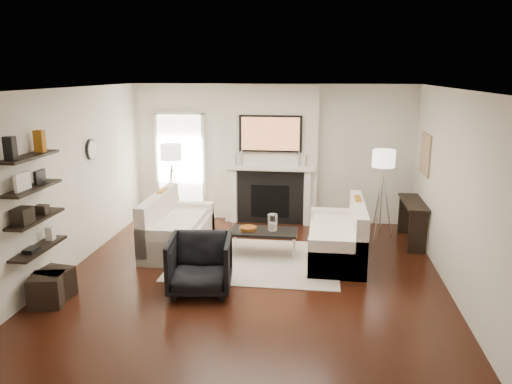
# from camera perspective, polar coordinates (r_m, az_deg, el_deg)

# --- Properties ---
(room_envelope) EXTENTS (6.00, 6.00, 6.00)m
(room_envelope) POSITION_cam_1_polar(r_m,az_deg,el_deg) (6.92, -0.64, 0.45)
(room_envelope) COLOR black
(room_envelope) RESTS_ON ground
(chimney_breast) EXTENTS (1.80, 0.25, 2.70)m
(chimney_breast) POSITION_cam_1_polar(r_m,az_deg,el_deg) (9.72, 1.75, 4.27)
(chimney_breast) COLOR silver
(chimney_breast) RESTS_ON floor
(fireplace_surround) EXTENTS (1.30, 0.02, 1.04)m
(fireplace_surround) POSITION_cam_1_polar(r_m,az_deg,el_deg) (9.76, 1.63, -0.67)
(fireplace_surround) COLOR black
(fireplace_surround) RESTS_ON floor
(firebox) EXTENTS (0.75, 0.02, 0.65)m
(firebox) POSITION_cam_1_polar(r_m,az_deg,el_deg) (9.77, 1.62, -1.07)
(firebox) COLOR black
(firebox) RESTS_ON floor
(mantel_pilaster_l) EXTENTS (0.12, 0.08, 1.10)m
(mantel_pilaster_l) POSITION_cam_1_polar(r_m,az_deg,el_deg) (9.82, -2.57, -0.41)
(mantel_pilaster_l) COLOR white
(mantel_pilaster_l) RESTS_ON floor
(mantel_pilaster_r) EXTENTS (0.12, 0.08, 1.10)m
(mantel_pilaster_r) POSITION_cam_1_polar(r_m,az_deg,el_deg) (9.68, 5.86, -0.67)
(mantel_pilaster_r) COLOR white
(mantel_pilaster_r) RESTS_ON floor
(mantel_shelf) EXTENTS (1.70, 0.18, 0.07)m
(mantel_shelf) POSITION_cam_1_polar(r_m,az_deg,el_deg) (9.58, 1.62, 2.74)
(mantel_shelf) COLOR white
(mantel_shelf) RESTS_ON chimney_breast
(tv_body) EXTENTS (1.20, 0.06, 0.70)m
(tv_body) POSITION_cam_1_polar(r_m,az_deg,el_deg) (9.50, 1.67, 6.68)
(tv_body) COLOR black
(tv_body) RESTS_ON chimney_breast
(tv_screen) EXTENTS (1.10, 0.00, 0.62)m
(tv_screen) POSITION_cam_1_polar(r_m,az_deg,el_deg) (9.47, 1.65, 6.65)
(tv_screen) COLOR #BF723F
(tv_screen) RESTS_ON tv_body
(candlestick_l_tall) EXTENTS (0.04, 0.04, 0.30)m
(candlestick_l_tall) POSITION_cam_1_polar(r_m,az_deg,el_deg) (9.63, -1.63, 3.91)
(candlestick_l_tall) COLOR silver
(candlestick_l_tall) RESTS_ON mantel_shelf
(candlestick_l_short) EXTENTS (0.04, 0.04, 0.24)m
(candlestick_l_short) POSITION_cam_1_polar(r_m,az_deg,el_deg) (9.65, -2.39, 3.75)
(candlestick_l_short) COLOR silver
(candlestick_l_short) RESTS_ON mantel_shelf
(candlestick_r_tall) EXTENTS (0.04, 0.04, 0.30)m
(candlestick_r_tall) POSITION_cam_1_polar(r_m,az_deg,el_deg) (9.52, 4.94, 3.75)
(candlestick_r_tall) COLOR silver
(candlestick_r_tall) RESTS_ON mantel_shelf
(candlestick_r_short) EXTENTS (0.04, 0.04, 0.24)m
(candlestick_r_short) POSITION_cam_1_polar(r_m,az_deg,el_deg) (9.52, 5.72, 3.55)
(candlestick_r_short) COLOR silver
(candlestick_r_short) RESTS_ON mantel_shelf
(hallway_panel) EXTENTS (0.90, 0.02, 2.10)m
(hallway_panel) POSITION_cam_1_polar(r_m,az_deg,el_deg) (10.22, -8.59, 2.88)
(hallway_panel) COLOR white
(hallway_panel) RESTS_ON floor
(door_trim_l) EXTENTS (0.06, 0.06, 2.16)m
(door_trim_l) POSITION_cam_1_polar(r_m,az_deg,el_deg) (10.35, -11.18, 2.90)
(door_trim_l) COLOR white
(door_trim_l) RESTS_ON floor
(door_trim_r) EXTENTS (0.06, 0.06, 2.16)m
(door_trim_r) POSITION_cam_1_polar(r_m,az_deg,el_deg) (10.08, -6.00, 2.81)
(door_trim_r) COLOR white
(door_trim_r) RESTS_ON floor
(door_trim_top) EXTENTS (1.02, 0.06, 0.06)m
(door_trim_top) POSITION_cam_1_polar(r_m,az_deg,el_deg) (10.06, -8.84, 8.91)
(door_trim_top) COLOR white
(door_trim_top) RESTS_ON wall_back
(rug) EXTENTS (2.60, 2.00, 0.01)m
(rug) POSITION_cam_1_polar(r_m,az_deg,el_deg) (7.98, -0.06, -7.85)
(rug) COLOR #B4A393
(rug) RESTS_ON floor
(loveseat_left_base) EXTENTS (0.85, 1.80, 0.42)m
(loveseat_left_base) POSITION_cam_1_polar(r_m,az_deg,el_deg) (8.57, -8.84, -5.04)
(loveseat_left_base) COLOR silver
(loveseat_left_base) RESTS_ON floor
(loveseat_left_back) EXTENTS (0.18, 1.80, 0.80)m
(loveseat_left_back) POSITION_cam_1_polar(r_m,az_deg,el_deg) (8.57, -11.07, -2.91)
(loveseat_left_back) COLOR silver
(loveseat_left_back) RESTS_ON floor
(loveseat_left_arm_n) EXTENTS (0.85, 0.18, 0.60)m
(loveseat_left_arm_n) POSITION_cam_1_polar(r_m,az_deg,el_deg) (7.81, -10.52, -6.28)
(loveseat_left_arm_n) COLOR silver
(loveseat_left_arm_n) RESTS_ON floor
(loveseat_left_arm_s) EXTENTS (0.85, 0.18, 0.60)m
(loveseat_left_arm_s) POSITION_cam_1_polar(r_m,az_deg,el_deg) (9.28, -7.48, -2.94)
(loveseat_left_arm_s) COLOR silver
(loveseat_left_arm_s) RESTS_ON floor
(loveseat_left_cushion) EXTENTS (0.63, 1.44, 0.10)m
(loveseat_left_cushion) POSITION_cam_1_polar(r_m,az_deg,el_deg) (8.47, -8.58, -3.39)
(loveseat_left_cushion) COLOR silver
(loveseat_left_cushion) RESTS_ON loveseat_left_base
(pillow_left_orange) EXTENTS (0.10, 0.42, 0.42)m
(pillow_left_orange) POSITION_cam_1_polar(r_m,az_deg,el_deg) (8.79, -10.52, -1.09)
(pillow_left_orange) COLOR #9D5B13
(pillow_left_orange) RESTS_ON loveseat_left_cushion
(pillow_left_charcoal) EXTENTS (0.10, 0.40, 0.40)m
(pillow_left_charcoal) POSITION_cam_1_polar(r_m,az_deg,el_deg) (8.24, -11.79, -2.20)
(pillow_left_charcoal) COLOR black
(pillow_left_charcoal) RESTS_ON loveseat_left_cushion
(loveseat_right_base) EXTENTS (0.85, 1.80, 0.42)m
(loveseat_right_base) POSITION_cam_1_polar(r_m,az_deg,el_deg) (8.12, 9.09, -6.11)
(loveseat_right_base) COLOR silver
(loveseat_right_base) RESTS_ON floor
(loveseat_right_back) EXTENTS (0.18, 1.80, 0.80)m
(loveseat_right_back) POSITION_cam_1_polar(r_m,az_deg,el_deg) (8.04, 11.57, -4.05)
(loveseat_right_back) COLOR silver
(loveseat_right_back) RESTS_ON floor
(loveseat_right_arm_n) EXTENTS (0.85, 0.18, 0.60)m
(loveseat_right_arm_n) POSITION_cam_1_polar(r_m,az_deg,el_deg) (7.33, 9.28, -7.57)
(loveseat_right_arm_n) COLOR silver
(loveseat_right_arm_n) RESTS_ON floor
(loveseat_right_arm_s) EXTENTS (0.85, 0.18, 0.60)m
(loveseat_right_arm_s) POSITION_cam_1_polar(r_m,az_deg,el_deg) (8.86, 8.99, -3.81)
(loveseat_right_arm_s) COLOR silver
(loveseat_right_arm_s) RESTS_ON floor
(loveseat_right_cushion) EXTENTS (0.63, 1.44, 0.10)m
(loveseat_right_cushion) POSITION_cam_1_polar(r_m,az_deg,el_deg) (8.03, 8.81, -4.35)
(loveseat_right_cushion) COLOR silver
(loveseat_right_cushion) RESTS_ON loveseat_right_base
(pillow_right_orange) EXTENTS (0.10, 0.42, 0.42)m
(pillow_right_orange) POSITION_cam_1_polar(r_m,az_deg,el_deg) (8.27, 11.50, -2.07)
(pillow_right_orange) COLOR #9D5B13
(pillow_right_orange) RESTS_ON loveseat_right_cushion
(pillow_right_charcoal) EXTENTS (0.10, 0.40, 0.40)m
(pillow_right_charcoal) POSITION_cam_1_polar(r_m,az_deg,el_deg) (7.69, 11.79, -3.34)
(pillow_right_charcoal) COLOR black
(pillow_right_charcoal) RESTS_ON loveseat_right_cushion
(coffee_table) EXTENTS (1.10, 0.55, 0.04)m
(coffee_table) POSITION_cam_1_polar(r_m,az_deg,el_deg) (8.11, 0.84, -4.54)
(coffee_table) COLOR black
(coffee_table) RESTS_ON floor
(coffee_leg_nw) EXTENTS (0.02, 0.02, 0.38)m
(coffee_leg_nw) POSITION_cam_1_polar(r_m,az_deg,el_deg) (8.04, -2.91, -6.30)
(coffee_leg_nw) COLOR silver
(coffee_leg_nw) RESTS_ON floor
(coffee_leg_ne) EXTENTS (0.02, 0.02, 0.38)m
(coffee_leg_ne) POSITION_cam_1_polar(r_m,az_deg,el_deg) (7.93, 4.27, -6.61)
(coffee_leg_ne) COLOR silver
(coffee_leg_ne) RESTS_ON floor
(coffee_leg_sw) EXTENTS (0.02, 0.02, 0.38)m
(coffee_leg_sw) POSITION_cam_1_polar(r_m,az_deg,el_deg) (8.45, -2.37, -5.29)
(coffee_leg_sw) COLOR silver
(coffee_leg_sw) RESTS_ON floor
(coffee_leg_se) EXTENTS (0.02, 0.02, 0.38)m
(coffee_leg_se) POSITION_cam_1_polar(r_m,az_deg,el_deg) (8.34, 4.44, -5.57)
(coffee_leg_se) COLOR silver
(coffee_leg_se) RESTS_ON floor
(hurricane_glass) EXTENTS (0.16, 0.16, 0.27)m
(hurricane_glass) POSITION_cam_1_polar(r_m,az_deg,el_deg) (8.04, 1.91, -3.50)
(hurricane_glass) COLOR white
(hurricane_glass) RESTS_ON coffee_table
(hurricane_candle) EXTENTS (0.09, 0.09, 0.14)m
(hurricane_candle) POSITION_cam_1_polar(r_m,az_deg,el_deg) (8.06, 1.91, -3.94)
(hurricane_candle) COLOR white
(hurricane_candle) RESTS_ON coffee_table
(copper_bowl) EXTENTS (0.28, 0.28, 0.05)m
(copper_bowl) POSITION_cam_1_polar(r_m,az_deg,el_deg) (8.12, -0.91, -4.17)
(copper_bowl) COLOR #B15F1D
(copper_bowl) RESTS_ON coffee_table
(armchair) EXTENTS (0.91, 0.86, 0.85)m
(armchair) POSITION_cam_1_polar(r_m,az_deg,el_deg) (6.84, -6.43, -7.93)
(armchair) COLOR black
(armchair) RESTS_ON floor
(lamp_left_post) EXTENTS (0.02, 0.02, 1.20)m
(lamp_left_post) POSITION_cam_1_polar(r_m,az_deg,el_deg) (9.73, -9.51, -0.41)
(lamp_left_post) COLOR silver
(lamp_left_post) RESTS_ON floor
(lamp_left_shade) EXTENTS (0.40, 0.40, 0.30)m
(lamp_left_shade) POSITION_cam_1_polar(r_m,az_deg,el_deg) (9.56, -9.70, 4.54)
(lamp_left_shade) COLOR white
(lamp_left_shade) RESTS_ON lamp_left_post
(lamp_left_leg_a) EXTENTS (0.25, 0.02, 1.23)m
(lamp_left_leg_a) POSITION_cam_1_polar(r_m,az_deg,el_deg) (9.70, -8.88, -0.43)
(lamp_left_leg_a) COLOR silver
(lamp_left_leg_a) RESTS_ON floor
(lamp_left_leg_b) EXTENTS (0.14, 0.22, 1.23)m
(lamp_left_leg_b) POSITION_cam_1_polar(r_m,az_deg,el_deg) (9.83, -9.65, -0.27)
(lamp_left_leg_b) COLOR silver
(lamp_left_leg_b) RESTS_ON floor
(lamp_left_leg_c) EXTENTS (0.14, 0.22, 1.23)m
(lamp_left_leg_c) POSITION_cam_1_polar(r_m,az_deg,el_deg) (9.66, -9.98, -0.54)
(lamp_left_leg_c) COLOR silver
(lamp_left_leg_c) RESTS_ON floor
(lamp_right_post) EXTENTS (0.02, 0.02, 1.20)m
(lamp_right_post) POSITION_cam_1_polar(r_m,az_deg,el_deg) (9.17, 14.09, -1.49)
(lamp_right_post) COLOR silver
(lamp_right_post) RESTS_ON floor
(lamp_right_shade) EXTENTS (0.40, 0.40, 0.30)m
(lamp_right_shade) POSITION_cam_1_polar(r_m,az_deg,el_deg) (9.00, 14.40, 3.74)
(lamp_right_shade) COLOR white
(lamp_right_shade) RESTS_ON lamp_right_post
(lamp_right_leg_a) EXTENTS (0.25, 0.02, 1.23)m
(lamp_right_leg_a) POSITION_cam_1_polar(r_m,az_deg,el_deg) (9.19, 14.77, -1.51)
(lamp_right_leg_a) COLOR silver
(lamp_right_leg_a) RESTS_ON floor
(lamp_right_leg_b) EXTENTS (0.14, 0.22, 1.23)m
(lamp_right_leg_b) POSITION_cam_1_polar(r_m,az_deg,el_deg) (9.26, 13.68, -1.33)
(lamp_right_leg_b) COLOR silver
(lamp_right_leg_b) RESTS_ON floor
(lamp_right_leg_c) EXTENTS (0.14, 0.22, 1.23)m
(lamp_right_leg_c) POSITION_cam_1_polar(r_m,az_deg,el_deg) (9.08, 13.81, -1.64)
(lamp_right_leg_c) COLOR silver
(lamp_right_leg_c) RESTS_ON floor
(console_top) EXTENTS (0.35, 1.20, 0.04)m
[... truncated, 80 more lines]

